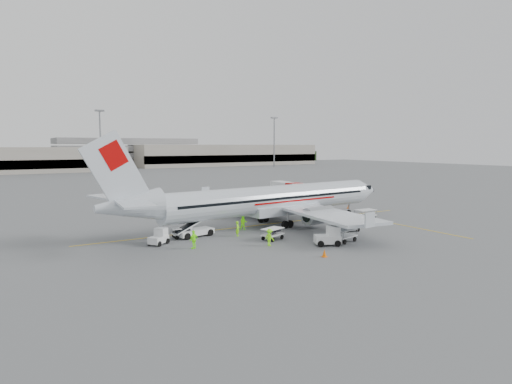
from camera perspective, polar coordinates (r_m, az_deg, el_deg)
ground at (r=52.09m, az=1.15°, el=-4.36°), size 360.00×360.00×0.00m
stripe_lead at (r=52.09m, az=1.15°, el=-4.36°), size 44.00×0.20×0.01m
stripe_cross at (r=55.23m, az=18.14°, el=-4.06°), size 0.20×20.00×0.01m
terminal_east at (r=212.01m, az=-3.90°, el=4.95°), size 90.00×26.00×10.00m
parking_garage at (r=209.90m, az=-16.86°, el=5.24°), size 62.00×24.00×14.00m
treeline at (r=220.04m, az=-24.14°, el=3.95°), size 300.00×3.00×6.00m
mast_center at (r=164.47m, az=-20.01°, el=6.33°), size 3.20×1.20×22.00m
mast_east at (r=193.76m, az=2.44°, el=6.62°), size 3.20×1.20×22.00m
aircraft at (r=51.09m, az=2.58°, el=1.51°), size 41.55×33.88×10.76m
jet_bridge at (r=66.73m, az=5.09°, el=-0.41°), size 3.13×14.54×3.80m
belt_loader at (r=45.50m, az=-8.20°, el=-4.12°), size 5.64×3.03×2.90m
tug_fore at (r=49.11m, az=12.43°, el=-4.26°), size 2.11×1.43×1.51m
tug_mid at (r=41.83m, az=9.51°, el=-5.77°), size 2.77×2.29×1.86m
tug_aft at (r=42.64m, az=-12.89°, el=-5.82°), size 2.32×2.16×1.57m
cart_loaded_a at (r=45.15m, az=-9.81°, el=-5.39°), size 2.21×1.45×1.09m
cart_loaded_b at (r=43.74m, az=2.23°, el=-5.60°), size 2.64×2.08×1.21m
cart_empty_a at (r=43.65m, az=11.70°, el=-5.69°), size 2.75×1.97×1.30m
cart_empty_b at (r=57.16m, az=14.40°, el=-2.93°), size 2.65×1.66×1.34m
cone_nose at (r=66.64m, az=12.19°, el=-1.93°), size 0.36×0.36×0.58m
cone_port at (r=65.58m, az=-8.20°, el=-1.92°), size 0.44×0.44×0.71m
cone_stbd at (r=37.61m, az=9.11°, el=-8.04°), size 0.42×0.42×0.69m
crew_a at (r=45.43m, az=-2.45°, el=-4.91°), size 0.68×0.69×1.60m
crew_b at (r=48.75m, az=-1.69°, el=-4.09°), size 1.01×0.92×1.68m
crew_c at (r=41.12m, az=1.82°, el=-6.05°), size 0.84×1.17×1.64m
crew_d at (r=40.39m, az=-8.29°, el=-6.28°), size 1.10×0.81×1.73m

